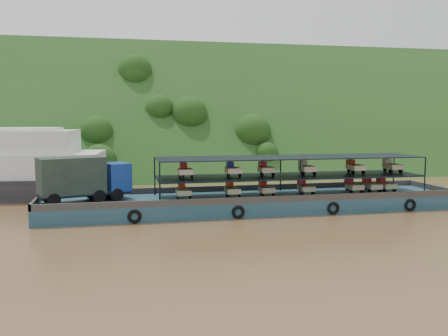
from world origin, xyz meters
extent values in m
plane|color=brown|center=(0.00, 0.00, 0.00)|extent=(160.00, 160.00, 0.00)
cube|color=#193C16|center=(0.00, 36.00, 0.00)|extent=(140.00, 39.60, 39.60)
cube|color=#133C45|center=(-0.64, -1.64, 0.60)|extent=(35.00, 7.00, 1.20)
cube|color=#592D19|center=(-0.64, 1.76, 1.45)|extent=(35.00, 0.20, 0.50)
cube|color=#592D19|center=(-0.64, -5.04, 1.45)|extent=(35.00, 0.20, 0.50)
cube|color=#592D19|center=(16.76, -1.64, 1.45)|extent=(0.20, 7.00, 0.50)
cube|color=#592D19|center=(-18.04, -1.64, 1.45)|extent=(0.20, 7.00, 0.50)
torus|color=black|center=(-10.64, -5.19, 0.55)|extent=(1.06, 0.26, 1.06)
torus|color=black|center=(-2.64, -5.19, 0.55)|extent=(1.06, 0.26, 1.06)
torus|color=black|center=(5.36, -5.19, 0.55)|extent=(1.06, 0.26, 1.06)
torus|color=black|center=(12.36, -5.19, 0.55)|extent=(1.06, 0.26, 1.06)
cylinder|color=black|center=(-16.59, -3.35, 1.72)|extent=(1.09, 0.68, 1.03)
cylinder|color=black|center=(-17.30, -1.31, 1.72)|extent=(1.09, 0.68, 1.03)
cylinder|color=black|center=(-13.28, -2.20, 1.72)|extent=(1.09, 0.68, 1.03)
cylinder|color=black|center=(-13.99, -0.15, 1.72)|extent=(1.09, 0.68, 1.03)
cylinder|color=black|center=(-11.91, -1.72, 1.72)|extent=(1.09, 0.68, 1.03)
cylinder|color=black|center=(-12.63, 0.33, 1.72)|extent=(1.09, 0.68, 1.03)
cube|color=black|center=(-14.41, -1.45, 1.87)|extent=(7.37, 4.46, 0.21)
cube|color=navy|center=(-11.88, -0.56, 3.06)|extent=(2.47, 2.92, 2.27)
cube|color=black|center=(-11.05, -0.27, 3.47)|extent=(0.74, 1.97, 0.93)
cube|color=black|center=(-15.39, -1.79, 3.37)|extent=(5.49, 3.97, 2.89)
cube|color=black|center=(2.86, -1.64, 2.86)|extent=(23.00, 5.00, 0.12)
cube|color=black|center=(2.86, -1.64, 4.50)|extent=(23.00, 5.00, 0.08)
cylinder|color=black|center=(-8.64, -4.14, 2.85)|extent=(0.12, 0.12, 3.30)
cylinder|color=black|center=(-8.64, 0.86, 2.85)|extent=(0.12, 0.12, 3.30)
cylinder|color=black|center=(2.86, -4.14, 2.85)|extent=(0.12, 0.12, 3.30)
cylinder|color=black|center=(2.86, 0.86, 2.85)|extent=(0.12, 0.12, 3.30)
cylinder|color=black|center=(14.36, -4.14, 2.85)|extent=(0.12, 0.12, 3.30)
cylinder|color=black|center=(14.36, 0.86, 2.85)|extent=(0.12, 0.12, 3.30)
cylinder|color=black|center=(-6.53, -0.59, 1.46)|extent=(0.12, 0.52, 0.52)
cylinder|color=black|center=(-7.03, -2.39, 1.46)|extent=(0.14, 0.52, 0.52)
cylinder|color=black|center=(-6.03, -2.39, 1.46)|extent=(0.14, 0.52, 0.52)
cube|color=beige|center=(-6.53, -2.04, 1.80)|extent=(1.15, 1.50, 0.44)
cube|color=red|center=(-6.53, -0.89, 1.98)|extent=(0.55, 0.80, 0.80)
cube|color=red|center=(-6.53, -1.09, 2.48)|extent=(0.50, 0.10, 0.10)
cylinder|color=black|center=(-2.37, -0.59, 1.46)|extent=(0.12, 0.52, 0.52)
cylinder|color=black|center=(-2.87, -2.39, 1.46)|extent=(0.14, 0.52, 0.52)
cylinder|color=black|center=(-1.87, -2.39, 1.46)|extent=(0.14, 0.52, 0.52)
cube|color=beige|center=(-2.37, -2.04, 1.80)|extent=(1.15, 1.50, 0.44)
cube|color=#BA2A0C|center=(-2.37, -0.89, 1.98)|extent=(0.55, 0.80, 0.80)
cube|color=#BA2A0C|center=(-2.37, -1.09, 2.48)|extent=(0.50, 0.10, 0.10)
cylinder|color=black|center=(0.62, -0.59, 1.46)|extent=(0.12, 0.52, 0.52)
cylinder|color=black|center=(0.12, -2.39, 1.46)|extent=(0.14, 0.52, 0.52)
cylinder|color=black|center=(1.12, -2.39, 1.46)|extent=(0.14, 0.52, 0.52)
cube|color=#CDB591|center=(0.62, -2.04, 1.80)|extent=(1.15, 1.50, 0.44)
cube|color=#B2180B|center=(0.62, -0.89, 1.98)|extent=(0.55, 0.80, 0.80)
cube|color=#B2180B|center=(0.62, -1.09, 2.48)|extent=(0.50, 0.10, 0.10)
cylinder|color=black|center=(4.22, -0.59, 1.46)|extent=(0.12, 0.52, 0.52)
cylinder|color=black|center=(3.72, -2.39, 1.46)|extent=(0.14, 0.52, 0.52)
cylinder|color=black|center=(4.72, -2.39, 1.46)|extent=(0.14, 0.52, 0.52)
cube|color=#C3BA89|center=(4.22, -2.04, 1.80)|extent=(1.15, 1.50, 0.44)
cube|color=red|center=(4.22, -0.89, 1.98)|extent=(0.55, 0.80, 0.80)
cube|color=red|center=(4.22, -1.09, 2.48)|extent=(0.50, 0.10, 0.10)
cylinder|color=black|center=(8.81, -0.59, 1.46)|extent=(0.12, 0.52, 0.52)
cylinder|color=black|center=(8.31, -2.39, 1.46)|extent=(0.14, 0.52, 0.52)
cylinder|color=black|center=(9.31, -2.39, 1.46)|extent=(0.14, 0.52, 0.52)
cube|color=beige|center=(8.81, -2.04, 1.80)|extent=(1.15, 1.50, 0.44)
cube|color=red|center=(8.81, -0.89, 1.98)|extent=(0.55, 0.80, 0.80)
cube|color=red|center=(8.81, -1.09, 2.48)|extent=(0.50, 0.10, 0.10)
cylinder|color=black|center=(12.02, -0.59, 1.46)|extent=(0.12, 0.52, 0.52)
cylinder|color=black|center=(11.52, -2.39, 1.46)|extent=(0.14, 0.52, 0.52)
cylinder|color=black|center=(12.52, -2.39, 1.46)|extent=(0.14, 0.52, 0.52)
cube|color=#C4BF8B|center=(12.02, -2.04, 1.80)|extent=(1.15, 1.50, 0.44)
cube|color=red|center=(12.02, -0.89, 1.98)|extent=(0.55, 0.80, 0.80)
cube|color=red|center=(12.02, -1.09, 2.48)|extent=(0.50, 0.10, 0.10)
cylinder|color=black|center=(10.60, -0.59, 1.46)|extent=(0.12, 0.52, 0.52)
cylinder|color=black|center=(10.10, -2.39, 1.46)|extent=(0.14, 0.52, 0.52)
cylinder|color=black|center=(11.10, -2.39, 1.46)|extent=(0.14, 0.52, 0.52)
cube|color=beige|center=(10.60, -2.04, 1.80)|extent=(1.15, 1.50, 0.44)
cube|color=red|center=(10.60, -0.89, 1.98)|extent=(0.55, 0.80, 0.80)
cube|color=red|center=(10.60, -1.09, 2.48)|extent=(0.50, 0.10, 0.10)
cylinder|color=black|center=(-6.37, -0.59, 3.18)|extent=(0.12, 0.52, 0.52)
cylinder|color=black|center=(-6.87, -2.39, 3.18)|extent=(0.14, 0.52, 0.52)
cylinder|color=black|center=(-5.87, -2.39, 3.18)|extent=(0.14, 0.52, 0.52)
cube|color=beige|center=(-6.37, -2.04, 3.52)|extent=(1.15, 1.50, 0.44)
cube|color=#B70C1B|center=(-6.37, -0.89, 3.70)|extent=(0.55, 0.80, 0.80)
cube|color=#B70C1B|center=(-6.37, -1.09, 4.20)|extent=(0.50, 0.10, 0.10)
cylinder|color=black|center=(-2.33, -0.59, 3.18)|extent=(0.12, 0.52, 0.52)
cylinder|color=black|center=(-2.83, -2.39, 3.18)|extent=(0.14, 0.52, 0.52)
cylinder|color=black|center=(-1.83, -2.39, 3.18)|extent=(0.14, 0.52, 0.52)
cube|color=beige|center=(-2.33, -2.04, 3.52)|extent=(1.15, 1.50, 0.44)
cube|color=#1B20A2|center=(-2.33, -0.89, 3.70)|extent=(0.55, 0.80, 0.80)
cube|color=#1B20A2|center=(-2.33, -1.09, 4.20)|extent=(0.50, 0.10, 0.10)
cylinder|color=black|center=(0.59, -0.59, 3.18)|extent=(0.12, 0.52, 0.52)
cylinder|color=black|center=(0.09, -2.39, 3.18)|extent=(0.14, 0.52, 0.52)
cylinder|color=black|center=(1.09, -2.39, 3.18)|extent=(0.14, 0.52, 0.52)
cube|color=tan|center=(0.59, -2.04, 3.52)|extent=(1.15, 1.50, 0.44)
cube|color=red|center=(0.59, -0.89, 3.70)|extent=(0.55, 0.80, 0.80)
cube|color=red|center=(0.59, -1.09, 4.20)|extent=(0.50, 0.10, 0.10)
cylinder|color=black|center=(4.32, -0.59, 3.18)|extent=(0.12, 0.52, 0.52)
cylinder|color=black|center=(3.82, -2.39, 3.18)|extent=(0.14, 0.52, 0.52)
cylinder|color=black|center=(4.82, -2.39, 3.18)|extent=(0.14, 0.52, 0.52)
cube|color=beige|center=(4.32, -2.04, 3.52)|extent=(1.15, 1.50, 0.44)
cube|color=tan|center=(4.32, -0.89, 3.70)|extent=(0.55, 0.80, 0.80)
cube|color=tan|center=(4.32, -1.09, 4.20)|extent=(0.50, 0.10, 0.10)
cylinder|color=black|center=(8.93, -0.59, 3.18)|extent=(0.12, 0.52, 0.52)
cylinder|color=black|center=(8.43, -2.39, 3.18)|extent=(0.14, 0.52, 0.52)
cylinder|color=black|center=(9.43, -2.39, 3.18)|extent=(0.14, 0.52, 0.52)
cube|color=beige|center=(8.93, -2.04, 3.52)|extent=(1.15, 1.50, 0.44)
cube|color=#AC1D0B|center=(8.93, -0.89, 3.70)|extent=(0.55, 0.80, 0.80)
cube|color=#AC1D0B|center=(8.93, -1.09, 4.20)|extent=(0.50, 0.10, 0.10)
cylinder|color=black|center=(12.58, -0.59, 3.18)|extent=(0.12, 0.52, 0.52)
cylinder|color=black|center=(12.08, -2.39, 3.18)|extent=(0.14, 0.52, 0.52)
cylinder|color=black|center=(13.08, -2.39, 3.18)|extent=(0.14, 0.52, 0.52)
cube|color=tan|center=(12.58, -2.04, 3.52)|extent=(1.15, 1.50, 0.44)
cube|color=beige|center=(12.58, -0.89, 3.70)|extent=(0.55, 0.80, 0.80)
cube|color=beige|center=(12.58, -1.09, 4.20)|extent=(0.50, 0.10, 0.10)
camera|label=1|loc=(-11.93, -42.49, 7.94)|focal=40.00mm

